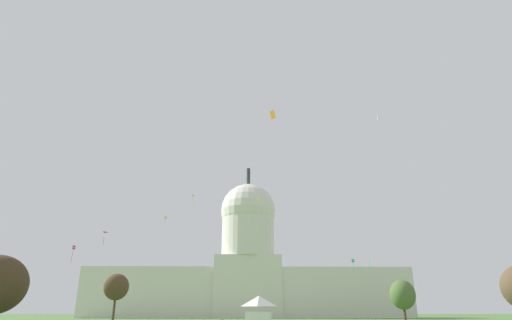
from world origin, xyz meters
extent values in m
cube|color=silver|center=(-31.56, 169.87, 10.38)|extent=(70.80, 20.27, 20.75)
cube|color=silver|center=(39.24, 169.87, 10.38)|extent=(70.80, 20.27, 20.75)
cube|color=silver|center=(3.84, 169.87, 12.89)|extent=(29.02, 22.30, 25.78)
cylinder|color=silver|center=(3.84, 169.87, 36.54)|extent=(24.08, 24.08, 21.52)
sphere|color=silver|center=(3.84, 169.87, 47.30)|extent=(25.51, 25.51, 25.51)
cylinder|color=#2D3833|center=(3.84, 169.87, 64.22)|extent=(1.80, 1.80, 8.34)
cube|color=white|center=(5.65, 69.84, 1.36)|extent=(5.84, 5.63, 2.72)
pyramid|color=white|center=(5.65, 69.84, 4.86)|extent=(6.14, 5.91, 2.14)
cylinder|color=#4C3823|center=(46.55, 97.39, 2.38)|extent=(0.70, 0.70, 4.75)
ellipsoid|color=#4C6633|center=(46.55, 97.39, 7.14)|extent=(10.26, 10.71, 7.97)
cylinder|color=#4C3823|center=(-32.15, 95.44, 3.45)|extent=(0.63, 0.63, 6.91)
ellipsoid|color=#4C3823|center=(-32.15, 95.44, 9.00)|extent=(7.90, 7.58, 6.97)
sphere|color=#A37556|center=(-3.47, 43.00, 1.64)|extent=(0.30, 0.30, 0.23)
sphere|color=tan|center=(25.94, 56.32, 1.48)|extent=(0.30, 0.30, 0.21)
sphere|color=brown|center=(-0.96, 44.93, 1.58)|extent=(0.30, 0.30, 0.26)
sphere|color=brown|center=(-1.01, 52.10, 1.53)|extent=(0.28, 0.28, 0.23)
cube|color=gold|center=(-19.77, 148.48, 48.94)|extent=(0.72, 0.79, 0.94)
cylinder|color=gold|center=(-19.66, 148.48, 46.74)|extent=(0.08, 0.54, 3.45)
pyramid|color=purple|center=(-34.24, 86.46, 21.74)|extent=(1.26, 1.62, 0.35)
cylinder|color=purple|center=(-34.09, 86.33, 20.00)|extent=(0.19, 0.34, 2.18)
cube|color=white|center=(38.04, 77.16, 51.55)|extent=(0.60, 0.56, 1.40)
cube|color=orange|center=(6.59, 32.93, 30.45)|extent=(0.86, 0.93, 1.23)
cube|color=teal|center=(31.55, 90.12, 15.34)|extent=(0.92, 0.96, 0.46)
cube|color=teal|center=(31.55, 90.12, 15.78)|extent=(0.92, 0.96, 0.46)
cylinder|color=teal|center=(31.50, 90.12, 13.84)|extent=(0.11, 0.17, 2.66)
pyramid|color=pink|center=(33.24, 81.85, 15.91)|extent=(1.14, 1.32, 0.28)
cylinder|color=#33BCDB|center=(33.56, 82.00, 14.28)|extent=(0.39, 0.16, 2.27)
cube|color=#8CD133|center=(-29.70, 143.38, 38.07)|extent=(1.22, 1.19, 0.66)
cube|color=#8CD133|center=(-29.70, 143.38, 38.63)|extent=(1.22, 1.19, 0.66)
cylinder|color=#D1339E|center=(-29.68, 143.38, 37.26)|extent=(0.08, 0.12, 1.23)
cube|color=yellow|center=(7.62, 143.80, 46.40)|extent=(0.81, 0.67, 1.34)
cube|color=#D1339E|center=(-37.88, 77.56, 16.79)|extent=(0.94, 0.92, 0.38)
cube|color=#D1339E|center=(-37.88, 77.56, 17.26)|extent=(0.94, 0.92, 0.38)
cylinder|color=#D1339E|center=(-38.01, 77.56, 15.19)|extent=(0.34, 0.10, 2.89)
camera|label=1|loc=(2.71, -22.93, 2.95)|focal=29.19mm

